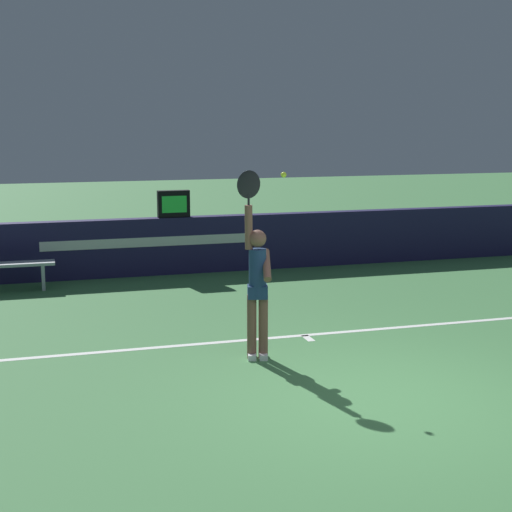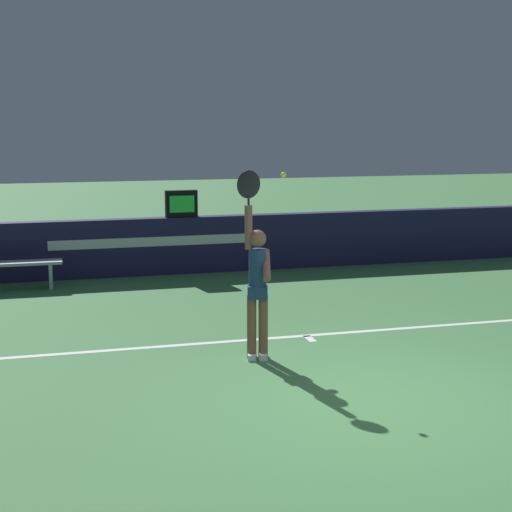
# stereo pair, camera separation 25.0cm
# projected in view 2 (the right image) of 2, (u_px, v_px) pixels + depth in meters

# --- Properties ---
(ground_plane) EXTENTS (60.00, 60.00, 0.00)m
(ground_plane) POSITION_uv_depth(u_px,v_px,m) (385.00, 402.00, 8.14)
(ground_plane) COLOR #437F47
(court_lines) EXTENTS (10.60, 5.32, 0.00)m
(court_lines) POSITION_uv_depth(u_px,v_px,m) (384.00, 401.00, 8.16)
(court_lines) COLOR white
(court_lines) RESTS_ON ground
(back_wall) EXTENTS (14.55, 0.28, 1.09)m
(back_wall) POSITION_uv_depth(u_px,v_px,m) (229.00, 243.00, 15.08)
(back_wall) COLOR #1F1B45
(back_wall) RESTS_ON ground
(speed_display) EXTENTS (0.61, 0.17, 0.51)m
(speed_display) POSITION_uv_depth(u_px,v_px,m) (181.00, 204.00, 14.71)
(speed_display) COLOR black
(speed_display) RESTS_ON back_wall
(tennis_player) EXTENTS (0.46, 0.46, 2.36)m
(tennis_player) POSITION_uv_depth(u_px,v_px,m) (257.00, 282.00, 9.47)
(tennis_player) COLOR brown
(tennis_player) RESTS_ON ground
(tennis_ball) EXTENTS (0.07, 0.07, 0.07)m
(tennis_ball) POSITION_uv_depth(u_px,v_px,m) (283.00, 175.00, 9.15)
(tennis_ball) COLOR #CBE631
(courtside_bench_near) EXTENTS (1.73, 0.38, 0.49)m
(courtside_bench_near) POSITION_uv_depth(u_px,v_px,m) (11.00, 268.00, 13.41)
(courtside_bench_near) COLOR #ACB2B9
(courtside_bench_near) RESTS_ON ground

